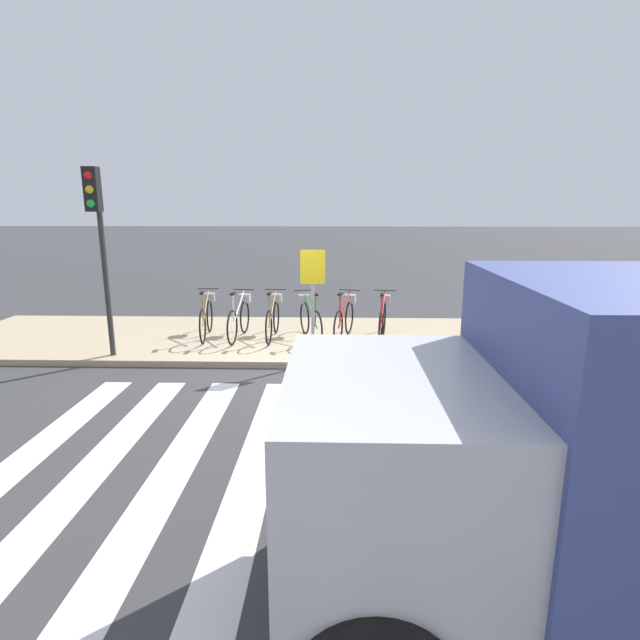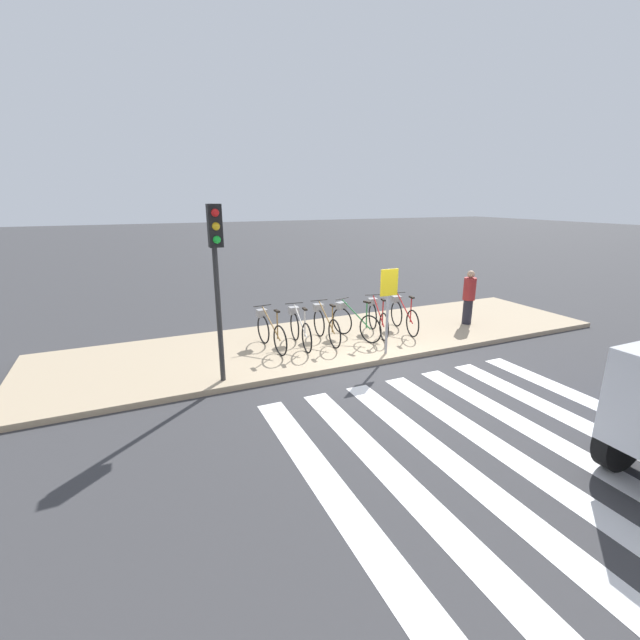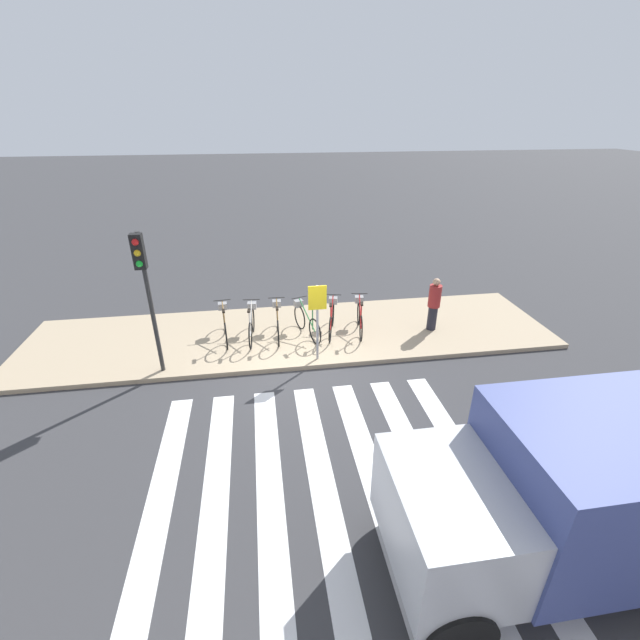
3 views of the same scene
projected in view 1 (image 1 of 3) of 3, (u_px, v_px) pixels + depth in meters
The scene contains 12 objects.
ground_plane at pixel (285, 369), 8.98m from camera, with size 120.00×120.00×0.00m, color #38383A.
sidewalk at pixel (294, 339), 10.75m from camera, with size 14.55×3.66×0.12m.
road_crosswalk at pixel (231, 546), 4.30m from camera, with size 5.85×8.00×0.01m.
parked_bicycle_0 at pixel (207, 316), 10.63m from camera, with size 0.46×1.70×1.05m.
parked_bicycle_1 at pixel (240, 317), 10.52m from camera, with size 0.46×1.70×1.05m.
parked_bicycle_2 at pixel (273, 317), 10.53m from camera, with size 0.46×1.71×1.05m.
parked_bicycle_3 at pixel (309, 317), 10.45m from camera, with size 0.66×1.63×1.05m.
parked_bicycle_4 at pixel (345, 317), 10.48m from camera, with size 0.58×1.66×1.05m.
parked_bicycle_5 at pixel (383, 318), 10.41m from camera, with size 0.47×1.69×1.05m.
pedestrian at pixel (487, 304), 10.06m from camera, with size 0.34×0.34×1.54m.
traffic_light at pixel (98, 223), 8.73m from camera, with size 0.24×0.40×3.39m.
sign_post at pixel (313, 285), 8.92m from camera, with size 0.44×0.07×1.98m.
Camera 1 is at (0.89, -8.53, 2.88)m, focal length 28.00 mm.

